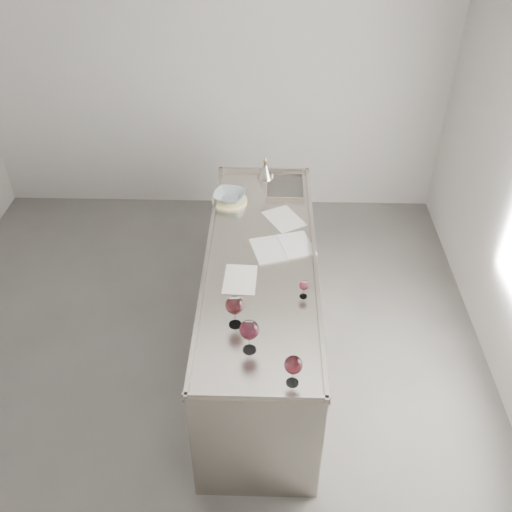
{
  "coord_description": "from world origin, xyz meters",
  "views": [
    {
      "loc": [
        0.55,
        -2.77,
        3.34
      ],
      "look_at": [
        0.47,
        0.21,
        1.02
      ],
      "focal_mm": 40.0,
      "sensor_mm": 36.0,
      "label": 1
    }
  ],
  "objects_px": {
    "counter": "(261,308)",
    "ceramic_bowl": "(229,196)",
    "wine_glass_right": "(293,366)",
    "wine_funnel": "(265,171)",
    "wine_glass_middle": "(249,330)",
    "wine_glass_small": "(304,286)",
    "notebook": "(283,247)",
    "wine_glass_left": "(235,306)"
  },
  "relations": [
    {
      "from": "wine_funnel",
      "to": "wine_glass_middle",
      "type": "bearing_deg",
      "value": -91.84
    },
    {
      "from": "counter",
      "to": "ceramic_bowl",
      "type": "height_order",
      "value": "ceramic_bowl"
    },
    {
      "from": "wine_funnel",
      "to": "wine_glass_right",
      "type": "bearing_deg",
      "value": -85.36
    },
    {
      "from": "wine_glass_middle",
      "to": "ceramic_bowl",
      "type": "height_order",
      "value": "wine_glass_middle"
    },
    {
      "from": "counter",
      "to": "wine_glass_right",
      "type": "bearing_deg",
      "value": -80.03
    },
    {
      "from": "wine_glass_right",
      "to": "notebook",
      "type": "bearing_deg",
      "value": 91.93
    },
    {
      "from": "counter",
      "to": "wine_glass_right",
      "type": "xyz_separation_m",
      "value": [
        0.19,
        -1.08,
        0.6
      ]
    },
    {
      "from": "wine_glass_middle",
      "to": "wine_glass_right",
      "type": "bearing_deg",
      "value": -44.15
    },
    {
      "from": "counter",
      "to": "wine_glass_small",
      "type": "bearing_deg",
      "value": -54.83
    },
    {
      "from": "wine_glass_left",
      "to": "wine_funnel",
      "type": "height_order",
      "value": "wine_glass_left"
    },
    {
      "from": "notebook",
      "to": "ceramic_bowl",
      "type": "distance_m",
      "value": 0.72
    },
    {
      "from": "wine_glass_small",
      "to": "wine_glass_left",
      "type": "bearing_deg",
      "value": -147.76
    },
    {
      "from": "wine_glass_middle",
      "to": "wine_glass_left",
      "type": "bearing_deg",
      "value": 114.76
    },
    {
      "from": "wine_glass_left",
      "to": "wine_glass_small",
      "type": "relative_size",
      "value": 1.71
    },
    {
      "from": "wine_glass_middle",
      "to": "wine_funnel",
      "type": "bearing_deg",
      "value": 88.16
    },
    {
      "from": "wine_glass_right",
      "to": "ceramic_bowl",
      "type": "relative_size",
      "value": 0.8
    },
    {
      "from": "counter",
      "to": "wine_glass_middle",
      "type": "relative_size",
      "value": 11.11
    },
    {
      "from": "ceramic_bowl",
      "to": "counter",
      "type": "bearing_deg",
      "value": -69.78
    },
    {
      "from": "wine_glass_small",
      "to": "wine_glass_right",
      "type": "bearing_deg",
      "value": -97.0
    },
    {
      "from": "wine_glass_right",
      "to": "ceramic_bowl",
      "type": "distance_m",
      "value": 1.84
    },
    {
      "from": "wine_glass_middle",
      "to": "counter",
      "type": "bearing_deg",
      "value": 86.82
    },
    {
      "from": "wine_glass_middle",
      "to": "wine_funnel",
      "type": "relative_size",
      "value": 1.08
    },
    {
      "from": "wine_glass_left",
      "to": "wine_glass_middle",
      "type": "height_order",
      "value": "wine_glass_middle"
    },
    {
      "from": "wine_glass_left",
      "to": "counter",
      "type": "bearing_deg",
      "value": 77.93
    },
    {
      "from": "wine_glass_middle",
      "to": "wine_glass_right",
      "type": "relative_size",
      "value": 1.13
    },
    {
      "from": "wine_glass_middle",
      "to": "notebook",
      "type": "bearing_deg",
      "value": 78.49
    },
    {
      "from": "wine_glass_left",
      "to": "wine_glass_right",
      "type": "height_order",
      "value": "wine_glass_left"
    },
    {
      "from": "wine_glass_right",
      "to": "notebook",
      "type": "distance_m",
      "value": 1.2
    },
    {
      "from": "ceramic_bowl",
      "to": "wine_glass_right",
      "type": "bearing_deg",
      "value": -75.87
    },
    {
      "from": "wine_glass_left",
      "to": "notebook",
      "type": "height_order",
      "value": "wine_glass_left"
    },
    {
      "from": "wine_glass_middle",
      "to": "notebook",
      "type": "distance_m",
      "value": 1.0
    },
    {
      "from": "wine_glass_right",
      "to": "wine_funnel",
      "type": "bearing_deg",
      "value": 94.64
    },
    {
      "from": "counter",
      "to": "wine_funnel",
      "type": "height_order",
      "value": "wine_funnel"
    },
    {
      "from": "wine_glass_right",
      "to": "wine_glass_small",
      "type": "relative_size",
      "value": 1.54
    },
    {
      "from": "wine_glass_small",
      "to": "ceramic_bowl",
      "type": "bearing_deg",
      "value": 116.01
    },
    {
      "from": "notebook",
      "to": "wine_glass_right",
      "type": "bearing_deg",
      "value": -104.23
    },
    {
      "from": "counter",
      "to": "wine_glass_left",
      "type": "height_order",
      "value": "wine_glass_left"
    },
    {
      "from": "wine_glass_small",
      "to": "notebook",
      "type": "xyz_separation_m",
      "value": [
        -0.13,
        0.51,
        -0.08
      ]
    },
    {
      "from": "wine_glass_middle",
      "to": "wine_glass_small",
      "type": "xyz_separation_m",
      "value": [
        0.32,
        0.46,
        -0.07
      ]
    },
    {
      "from": "wine_funnel",
      "to": "wine_glass_small",
      "type": "bearing_deg",
      "value": -79.96
    },
    {
      "from": "wine_glass_middle",
      "to": "notebook",
      "type": "xyz_separation_m",
      "value": [
        0.2,
        0.97,
        -0.15
      ]
    },
    {
      "from": "wine_glass_middle",
      "to": "wine_funnel",
      "type": "xyz_separation_m",
      "value": [
        0.06,
        1.93,
        -0.09
      ]
    }
  ]
}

